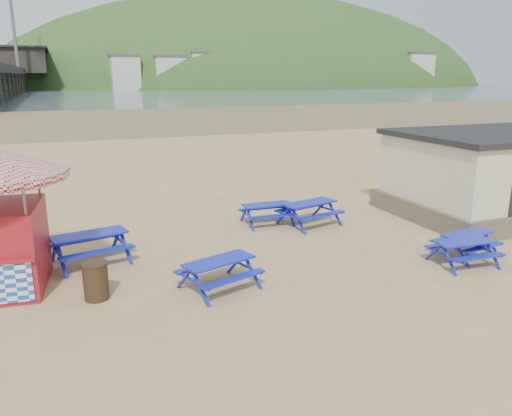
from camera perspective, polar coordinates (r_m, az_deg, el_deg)
name	(u,v)px	position (r m, az deg, el deg)	size (l,w,h in m)	color
ground	(246,255)	(14.85, -1.10, -5.44)	(400.00, 400.00, 0.00)	tan
wet_sand	(98,117)	(68.43, -17.57, 9.89)	(400.00, 400.00, 0.00)	olive
sea	(71,92)	(183.21, -20.38, 12.37)	(400.00, 400.00, 0.00)	#445561
picnic_table_blue_a	(90,248)	(14.93, -18.41, -4.37)	(2.37, 2.07, 0.86)	#1112AA
picnic_table_blue_b	(309,213)	(17.85, 6.13, -0.62)	(2.32, 2.04, 0.83)	#1112AA
picnic_table_blue_c	(267,214)	(17.86, 1.28, -0.68)	(1.79, 1.46, 0.74)	#1112AA
picnic_table_blue_d	(219,274)	(12.55, -4.23, -7.55)	(2.16, 1.93, 0.76)	#1112AA
picnic_table_blue_e	(466,244)	(16.01, 22.89, -3.82)	(1.87, 1.61, 0.69)	#1112AA
picnic_table_blue_f	(463,253)	(15.21, 22.61, -4.74)	(1.76, 1.45, 0.70)	#1112AA
litter_bin	(96,281)	(12.51, -17.85, -7.89)	(0.63, 0.63, 0.92)	#3A2517
amenity_block	(495,173)	(21.10, 25.68, 3.61)	(7.40, 5.40, 3.15)	#665B4C
pier	(12,75)	(191.75, -26.12, 13.52)	(24.00, 220.00, 39.29)	black
headland_town	(255,106)	(261.05, -0.07, 11.58)	(264.00, 144.00, 108.00)	#2D4C1E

